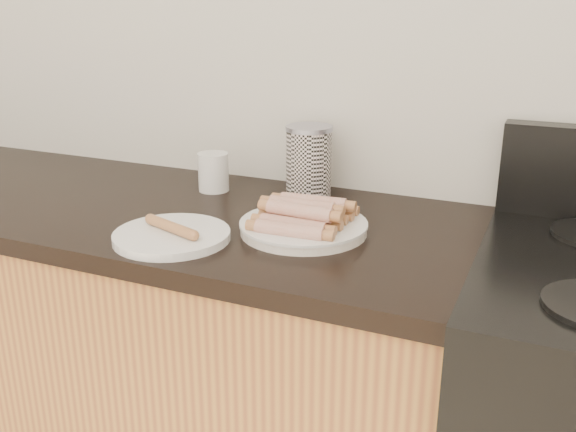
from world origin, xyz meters
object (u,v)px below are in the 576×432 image
at_px(mug, 213,172).
at_px(canister, 309,162).
at_px(main_plate, 303,229).
at_px(side_plate, 172,236).

bearing_deg(mug, canister, 11.98).
relative_size(main_plate, mug, 2.75).
height_order(main_plate, side_plate, same).
bearing_deg(canister, side_plate, -110.13).
bearing_deg(main_plate, canister, 109.73).
bearing_deg(side_plate, main_plate, 32.76).
relative_size(main_plate, canister, 1.51).
xyz_separation_m(main_plate, mug, (-0.32, 0.19, 0.04)).
xyz_separation_m(main_plate, canister, (-0.09, 0.24, 0.08)).
xyz_separation_m(main_plate, side_plate, (-0.23, -0.15, -0.00)).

